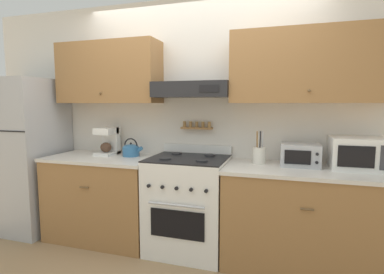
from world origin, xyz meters
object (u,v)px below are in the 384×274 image
Objects in this scene: stove_range at (188,204)px; tea_kettle at (131,150)px; utensil_crock at (259,155)px; refrigerator at (26,155)px; microwave at (358,153)px; toaster_oven at (300,155)px; coffee_maker at (108,141)px.

tea_kettle reaches higher than stove_range.
utensil_crock reaches higher than stove_range.
refrigerator is 3.84× the size of microwave.
microwave reaches higher than stove_range.
toaster_oven is (3.00, 0.14, 0.13)m from refrigerator.
utensil_crock is at bearing 9.82° from stove_range.
coffee_maker is 0.97× the size of utensil_crock.
tea_kettle is at bearing -179.53° from microwave.
refrigerator is 5.12× the size of toaster_oven.
toaster_oven is (-0.47, -0.02, -0.04)m from microwave.
coffee_maker reaches higher than toaster_oven.
refrigerator reaches higher than toaster_oven.
coffee_maker is at bearing 179.66° from microwave.
tea_kettle is (1.29, 0.15, 0.10)m from refrigerator.
toaster_oven is (2.01, -0.03, -0.05)m from coffee_maker.
microwave is at bearing 2.38° from toaster_oven.
coffee_maker is (-0.98, 0.15, 0.58)m from stove_range.
coffee_maker is 2.48m from microwave.
refrigerator is 2.65m from utensil_crock.
refrigerator is 1.02m from coffee_maker.
refrigerator is at bearing -169.80° from coffee_maker.
toaster_oven is (0.36, -0.00, 0.02)m from utensil_crock.
utensil_crock is (2.64, 0.15, 0.11)m from refrigerator.
stove_range is 3.31× the size of utensil_crock.
coffee_maker is 1.65m from utensil_crock.
refrigerator is 7.47× the size of tea_kettle.
utensil_crock is at bearing 0.00° from tea_kettle.
utensil_crock is 0.36m from toaster_oven.
toaster_oven is at bearing -0.28° from utensil_crock.
microwave reaches higher than toaster_oven.
utensil_crock is (0.67, 0.12, 0.51)m from stove_range.
microwave reaches higher than tea_kettle.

